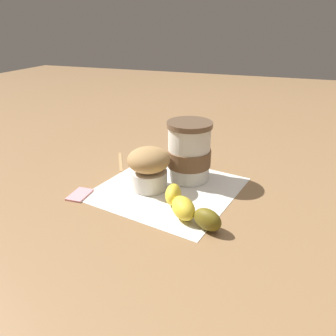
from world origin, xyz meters
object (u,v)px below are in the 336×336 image
Objects in this scene: sugar_packet at (80,194)px; banana at (187,207)px; coffee_cup at (189,152)px; muffin at (149,167)px.

banana is at bearing 89.71° from sugar_packet.
coffee_cup is 0.15m from banana.
sugar_packet is at bearing -56.90° from muffin.
muffin is 0.14m from sugar_packet.
coffee_cup reaches higher than muffin.
coffee_cup is 0.23m from sugar_packet.
muffin is 0.67× the size of banana.
sugar_packet is at bearing -90.29° from banana.
coffee_cup is 0.97× the size of banana.
banana is (0.14, 0.04, -0.04)m from coffee_cup.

